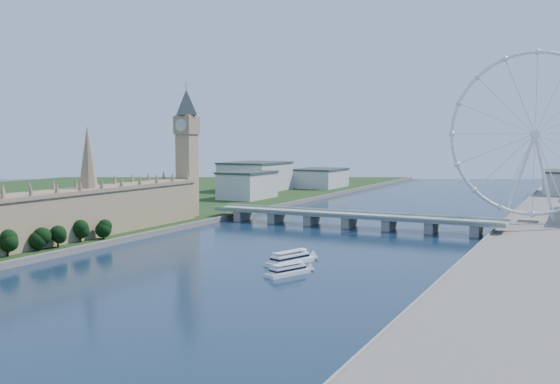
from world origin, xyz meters
The scene contains 8 objects.
ground centered at (0.00, 0.00, 0.00)m, with size 2000.00×2000.00×0.00m, color #1B324C.
parliament_range centered at (-128.00, 170.00, 18.48)m, with size 24.00×200.00×70.00m.
big_ben centered at (-128.00, 278.00, 66.57)m, with size 20.02×20.02×110.00m.
westminster_bridge centered at (0.00, 300.00, 6.63)m, with size 220.00×22.00×9.50m.
london_eye centered at (119.98, 355.08, 67.52)m, with size 113.60×39.12×124.30m.
city_skyline centered at (39.22, 560.08, 16.96)m, with size 505.00×280.00×32.00m.
tour_boat_near centered at (19.78, 158.20, 0.00)m, with size 8.19×31.92×7.07m, color white, non-canonical shape.
tour_boat_far centered at (30.32, 134.07, 0.00)m, with size 6.86×26.99×5.94m, color white, non-canonical shape.
Camera 1 is at (157.43, -127.86, 64.49)m, focal length 40.00 mm.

